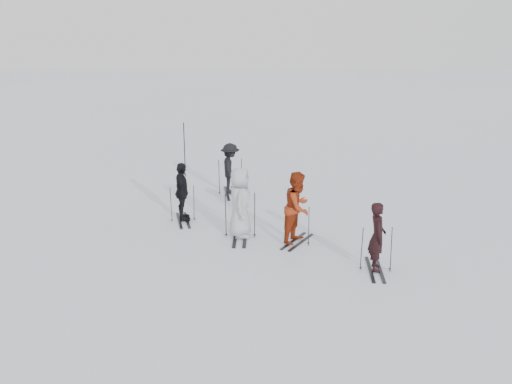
% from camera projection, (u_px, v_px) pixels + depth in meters
% --- Properties ---
extents(ground, '(120.00, 120.00, 0.00)m').
position_uv_depth(ground, '(255.00, 235.00, 16.58)').
color(ground, silver).
rests_on(ground, ground).
extents(skier_near_dark, '(0.44, 0.65, 1.74)m').
position_uv_depth(skier_near_dark, '(377.00, 237.00, 13.98)').
color(skier_near_dark, black).
rests_on(skier_near_dark, ground).
extents(skier_red, '(1.13, 1.22, 2.01)m').
position_uv_depth(skier_red, '(298.00, 208.00, 15.74)').
color(skier_red, maroon).
rests_on(skier_red, ground).
extents(skier_grey, '(0.66, 1.00, 2.02)m').
position_uv_depth(skier_grey, '(240.00, 203.00, 16.15)').
color(skier_grey, '#ACAFB6').
rests_on(skier_grey, ground).
extents(skier_uphill_left, '(0.70, 1.14, 1.82)m').
position_uv_depth(skier_uphill_left, '(182.00, 193.00, 17.48)').
color(skier_uphill_left, black).
rests_on(skier_uphill_left, ground).
extents(skier_uphill_far, '(0.86, 1.26, 1.81)m').
position_uv_depth(skier_uphill_far, '(230.00, 169.00, 20.29)').
color(skier_uphill_far, black).
rests_on(skier_uphill_far, ground).
extents(skis_near_dark, '(1.64, 0.90, 1.17)m').
position_uv_depth(skis_near_dark, '(376.00, 248.00, 14.06)').
color(skis_near_dark, black).
rests_on(skis_near_dark, ground).
extents(skis_red, '(1.75, 1.45, 1.13)m').
position_uv_depth(skis_red, '(298.00, 223.00, 15.87)').
color(skis_red, black).
rests_on(skis_red, ground).
extents(skis_grey, '(1.87, 1.01, 1.35)m').
position_uv_depth(skis_grey, '(240.00, 214.00, 16.25)').
color(skis_grey, black).
rests_on(skis_grey, ground).
extents(skis_uphill_left, '(1.73, 1.20, 1.15)m').
position_uv_depth(skis_uphill_left, '(183.00, 203.00, 17.58)').
color(skis_uphill_left, black).
rests_on(skis_uphill_left, ground).
extents(skis_uphill_far, '(1.93, 1.24, 1.31)m').
position_uv_depth(skis_uphill_far, '(230.00, 176.00, 20.36)').
color(skis_uphill_far, black).
rests_on(skis_uphill_far, ground).
extents(piste_marker, '(0.05, 0.05, 1.88)m').
position_uv_depth(piste_marker, '(184.00, 145.00, 24.17)').
color(piste_marker, black).
rests_on(piste_marker, ground).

